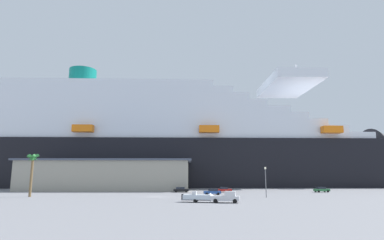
{
  "coord_description": "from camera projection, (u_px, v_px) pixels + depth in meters",
  "views": [
    {
      "loc": [
        9.53,
        -78.92,
        5.51
      ],
      "look_at": [
        8.77,
        23.09,
        23.17
      ],
      "focal_mm": 29.26,
      "sensor_mm": 36.0,
      "label": 1
    }
  ],
  "objects": [
    {
      "name": "terminal_building",
      "position": [
        111.0,
        175.0,
        112.03
      ],
      "size": [
        58.19,
        29.8,
        10.43
      ],
      "color": "gray",
      "rests_on": "ground_plane"
    },
    {
      "name": "parked_car_blue_suv",
      "position": [
        212.0,
        192.0,
        83.82
      ],
      "size": [
        4.69,
        2.43,
        1.58
      ],
      "color": "#264C99",
      "rests_on": "ground_plane"
    },
    {
      "name": "palm_tree",
      "position": [
        33.0,
        163.0,
        77.75
      ],
      "size": [
        3.19,
        3.03,
        10.53
      ],
      "color": "brown",
      "rests_on": "ground_plane"
    },
    {
      "name": "parked_car_red_hatchback",
      "position": [
        225.0,
        190.0,
        94.95
      ],
      "size": [
        4.47,
        2.34,
        1.58
      ],
      "color": "red",
      "rests_on": "ground_plane"
    },
    {
      "name": "cruise_ship",
      "position": [
        145.0,
        145.0,
        141.32
      ],
      "size": [
        256.83,
        44.03,
        61.67
      ],
      "color": "black",
      "rests_on": "ground_plane"
    },
    {
      "name": "parked_car_black_coupe",
      "position": [
        181.0,
        190.0,
        95.62
      ],
      "size": [
        4.72,
        2.24,
        1.58
      ],
      "color": "black",
      "rests_on": "ground_plane"
    },
    {
      "name": "parked_car_green_wagon",
      "position": [
        321.0,
        189.0,
        95.91
      ],
      "size": [
        4.79,
        2.59,
        1.58
      ],
      "color": "#2D723F",
      "rests_on": "ground_plane"
    },
    {
      "name": "ground_plane",
      "position": [
        166.0,
        190.0,
        106.45
      ],
      "size": [
        600.0,
        600.0,
        0.0
      ],
      "primitive_type": "plane",
      "color": "gray"
    },
    {
      "name": "street_lamp",
      "position": [
        266.0,
        177.0,
        75.25
      ],
      "size": [
        0.56,
        0.56,
        7.2
      ],
      "color": "slate",
      "rests_on": "ground_plane"
    },
    {
      "name": "pickup_truck",
      "position": [
        226.0,
        197.0,
        60.92
      ],
      "size": [
        5.88,
        3.12,
        2.2
      ],
      "color": "silver",
      "rests_on": "ground_plane"
    },
    {
      "name": "small_boat_on_trailer",
      "position": [
        200.0,
        197.0,
        61.92
      ],
      "size": [
        7.74,
        3.04,
        2.15
      ],
      "color": "#595960",
      "rests_on": "ground_plane"
    }
  ]
}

